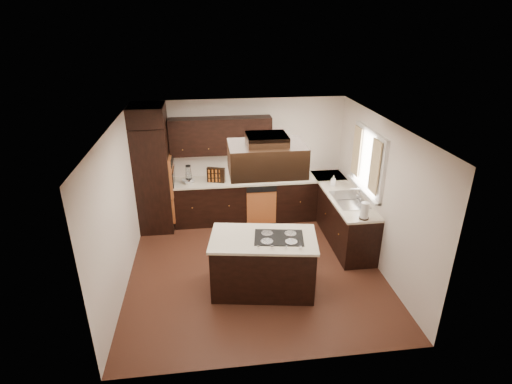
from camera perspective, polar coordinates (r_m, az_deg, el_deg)
floor at (r=7.01m, az=-0.19°, el=-10.74°), size 4.20×4.20×0.02m
ceiling at (r=5.96m, az=-0.22°, el=9.67°), size 4.20×4.20×0.02m
wall_back at (r=8.33m, az=-2.02°, el=4.75°), size 4.20×0.02×2.50m
wall_front at (r=4.58m, az=3.16°, el=-12.55°), size 4.20×0.02×2.50m
wall_left at (r=6.49m, az=-19.03°, el=-2.31°), size 0.02×4.20×2.50m
wall_right at (r=6.94m, az=17.35°, el=-0.37°), size 0.02×4.20×2.50m
oven_column at (r=8.05m, az=-14.39°, el=1.87°), size 0.65×0.75×2.12m
wall_oven_face at (r=7.99m, az=-11.95°, el=2.40°), size 0.05×0.62×0.78m
base_cabinets_back at (r=8.35m, az=-1.49°, el=-1.20°), size 2.93×0.60×0.88m
base_cabinets_right at (r=7.92m, az=12.03°, el=-3.21°), size 0.60×2.40×0.88m
countertop_back at (r=8.15m, az=-1.52°, el=1.69°), size 2.93×0.63×0.04m
countertop_right at (r=7.72m, az=12.21°, el=-0.17°), size 0.63×2.40×0.04m
upper_cabinets at (r=7.96m, az=-5.06°, el=8.00°), size 2.00×0.34×0.72m
dishwasher_front at (r=8.13m, az=0.78°, el=-2.24°), size 0.60×0.05×0.72m
window_frame at (r=7.25m, az=15.73°, el=4.26°), size 0.06×1.32×1.12m
window_pane at (r=7.26m, az=15.94°, el=4.27°), size 0.00×1.20×1.00m
curtain_left at (r=6.85m, az=16.61°, el=3.47°), size 0.02×0.34×0.90m
curtain_right at (r=7.58m, az=14.17°, el=5.67°), size 0.02×0.34×0.90m
sink_rim at (r=7.42m, az=13.19°, el=-1.08°), size 0.52×0.84×0.01m
island at (r=6.28m, az=1.02°, el=-10.31°), size 1.65×1.07×0.88m
island_top at (r=6.04m, az=1.05°, el=-6.69°), size 1.72×1.14×0.04m
cooktop at (r=6.03m, az=3.28°, el=-6.51°), size 0.80×0.59×0.01m
range_hood at (r=5.55m, az=1.52°, el=4.82°), size 1.05×0.72×0.42m
hood_duct at (r=5.46m, az=1.55°, el=7.54°), size 0.55×0.50×0.13m
blender_base at (r=8.03m, az=-9.54°, el=1.53°), size 0.15×0.15×0.10m
blender_pitcher at (r=7.96m, az=-9.63°, el=2.73°), size 0.13×0.13×0.26m
spice_rack at (r=7.99m, az=-5.73°, el=2.43°), size 0.37×0.20×0.30m
mixing_bowl at (r=8.06m, az=-9.62°, el=1.49°), size 0.32×0.32×0.06m
soap_bottle at (r=7.94m, az=10.98°, el=1.59°), size 0.12×0.12×0.21m
paper_towel at (r=6.73m, az=15.26°, el=-2.61°), size 0.17×0.17×0.29m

